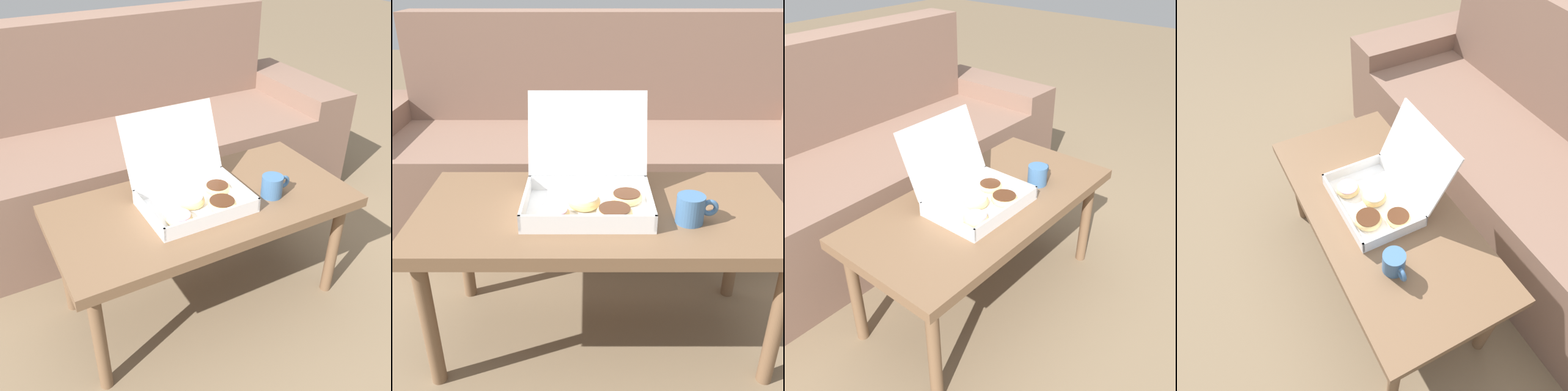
{
  "view_description": "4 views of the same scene",
  "coord_description": "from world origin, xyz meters",
  "views": [
    {
      "loc": [
        -0.68,
        -1.23,
        1.38
      ],
      "look_at": [
        -0.04,
        -0.06,
        0.52
      ],
      "focal_mm": 42.0,
      "sensor_mm": 36.0,
      "label": 1
    },
    {
      "loc": [
        -0.04,
        -1.22,
        1.1
      ],
      "look_at": [
        -0.04,
        -0.06,
        0.52
      ],
      "focal_mm": 42.0,
      "sensor_mm": 36.0,
      "label": 2
    },
    {
      "loc": [
        -1.13,
        -0.98,
        1.4
      ],
      "look_at": [
        -0.04,
        -0.06,
        0.52
      ],
      "focal_mm": 42.0,
      "sensor_mm": 36.0,
      "label": 3
    },
    {
      "loc": [
        0.78,
        -0.48,
        1.61
      ],
      "look_at": [
        -0.04,
        -0.06,
        0.52
      ],
      "focal_mm": 35.0,
      "sensor_mm": 36.0,
      "label": 4
    }
  ],
  "objects": [
    {
      "name": "coffee_mug",
      "position": [
        0.24,
        -0.12,
        0.52
      ],
      "size": [
        0.12,
        0.08,
        0.08
      ],
      "color": "#3D6693",
      "rests_on": "coffee_table"
    },
    {
      "name": "pastry_box",
      "position": [
        -0.03,
        -0.03,
        0.53
      ],
      "size": [
        0.37,
        0.36,
        0.3
      ],
      "color": "white",
      "rests_on": "coffee_table"
    },
    {
      "name": "coffee_table",
      "position": [
        0.0,
        -0.04,
        0.42
      ],
      "size": [
        1.09,
        0.53,
        0.47
      ],
      "color": "brown",
      "rests_on": "ground_plane"
    },
    {
      "name": "ground_plane",
      "position": [
        0.0,
        0.0,
        0.0
      ],
      "size": [
        12.0,
        12.0,
        0.0
      ],
      "primitive_type": "plane",
      "color": "#756047"
    },
    {
      "name": "couch",
      "position": [
        0.0,
        0.77,
        0.32
      ],
      "size": [
        2.25,
        0.75,
        0.94
      ],
      "color": "#7A5B4C",
      "rests_on": "ground_plane"
    }
  ]
}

